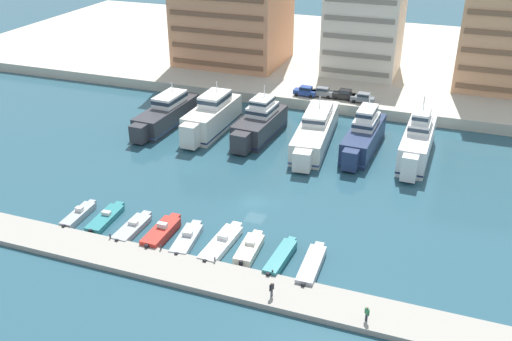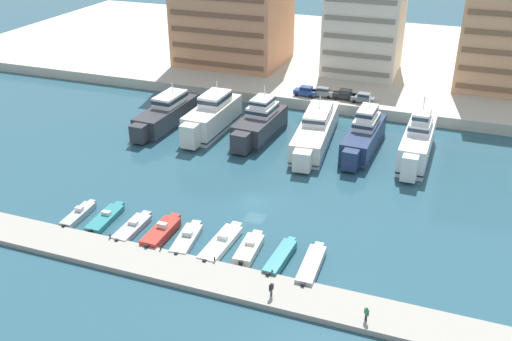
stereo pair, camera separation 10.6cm
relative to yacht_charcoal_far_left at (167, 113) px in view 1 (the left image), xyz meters
name	(u,v)px [view 1 (the left image)]	position (x,y,z in m)	size (l,w,h in m)	color
ground_plane	(255,202)	(22.98, -19.31, -2.03)	(400.00, 400.00, 0.00)	#285160
quay_promenade	(359,57)	(22.98, 49.62, -1.07)	(180.00, 70.00, 1.92)	beige
pier_dock	(200,275)	(22.98, -36.04, -1.72)	(120.00, 4.97, 0.61)	#9E998E
yacht_charcoal_far_left	(167,113)	(0.00, 0.00, 0.00)	(5.04, 18.29, 6.82)	#333338
yacht_ivory_left	(212,117)	(8.26, 0.13, 0.49)	(4.97, 17.01, 7.86)	silver
yacht_charcoal_mid_left	(259,123)	(16.41, 0.57, 0.29)	(5.54, 15.81, 8.06)	#333338
yacht_ivory_center_left	(315,130)	(25.38, 1.67, -0.03)	(6.30, 23.06, 6.66)	silver
yacht_navy_center	(364,135)	(32.97, 1.50, 0.28)	(4.61, 17.42, 8.16)	navy
yacht_white_center_right	(417,141)	(40.96, 1.28, 0.65)	(4.15, 18.02, 8.93)	white
motorboat_grey_far_left	(79,215)	(4.06, -30.48, -1.58)	(1.83, 6.58, 1.36)	#9EA3A8
motorboat_teal_left	(106,218)	(7.51, -29.87, -1.65)	(2.28, 7.25, 1.13)	teal
motorboat_grey_mid_left	(133,228)	(11.73, -30.66, -1.65)	(2.07, 7.08, 1.15)	#9EA3A8
motorboat_red_center_left	(162,232)	(15.59, -30.57, -1.46)	(2.15, 7.26, 1.66)	red
motorboat_grey_center	(187,239)	(18.83, -30.58, -1.64)	(2.74, 7.31, 1.23)	#9EA3A8
motorboat_white_center_right	(222,243)	(22.90, -30.03, -1.62)	(2.56, 8.63, 1.30)	white
motorboat_cream_mid_right	(250,248)	(26.29, -30.04, -1.55)	(2.22, 6.54, 1.33)	beige
motorboat_teal_right	(281,258)	(30.07, -30.51, -1.54)	(1.96, 7.53, 0.98)	teal
motorboat_grey_far_right	(312,265)	(33.61, -30.74, -1.51)	(2.03, 7.93, 1.02)	#9EA3A8
car_blue_far_left	(305,91)	(19.43, 16.80, 0.87)	(4.15, 2.02, 1.80)	#28428E
car_grey_left	(322,92)	(22.42, 17.46, 0.87)	(4.13, 1.98, 1.80)	slate
car_black_mid_left	(344,94)	(26.49, 17.51, 0.87)	(4.16, 2.03, 1.80)	black
car_grey_center_left	(363,98)	(29.95, 16.83, 0.87)	(4.15, 2.03, 1.80)	slate
apartment_block_left	(364,29)	(26.05, 35.16, 8.66)	(14.76, 13.23, 19.38)	silver
apartment_block_mid_left	(508,23)	(52.14, 35.45, 11.74)	(16.15, 16.23, 25.59)	tan
pedestrian_near_edge	(367,312)	(40.59, -37.34, -0.46)	(0.51, 0.44, 1.61)	#282D3D
pedestrian_mid_deck	(272,288)	(31.25, -37.08, -0.42)	(0.39, 0.60, 1.67)	#4C515B
bollard_west	(110,236)	(10.74, -33.80, -1.09)	(0.20, 0.20, 0.61)	#2D2D33
bollard_west_mid	(161,247)	(17.24, -33.80, -1.09)	(0.20, 0.20, 0.61)	#2D2D33
bollard_east_mid	(215,259)	(23.74, -33.80, -1.09)	(0.20, 0.20, 0.61)	#2D2D33
bollard_east	(272,272)	(30.24, -33.80, -1.09)	(0.20, 0.20, 0.61)	#2D2D33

